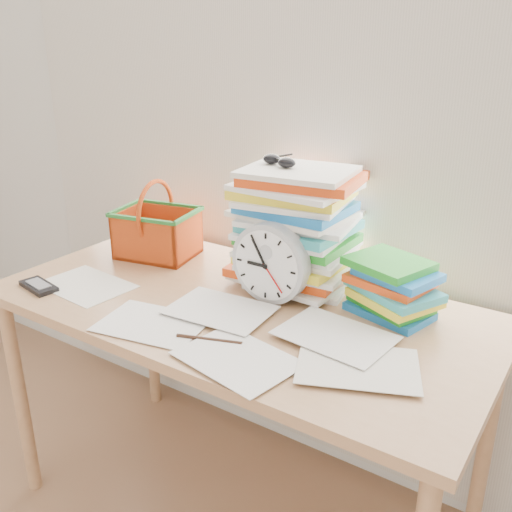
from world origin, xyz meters
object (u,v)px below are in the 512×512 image
Objects in this scene: paper_stack at (295,228)px; clock at (271,263)px; book_stack at (390,288)px; calculator at (39,286)px; desk at (238,327)px; basket at (156,219)px.

clock is at bearing -87.00° from paper_stack.
calculator is (-0.92, -0.42, -0.07)m from book_stack.
desk is 4.02× the size of paper_stack.
calculator is (-0.55, -0.24, 0.08)m from desk.
paper_stack is (0.06, 0.21, 0.25)m from desk.
calculator is (-0.61, -0.45, -0.17)m from paper_stack.
book_stack is 1.90× the size of calculator.
paper_stack is at bearing 173.95° from book_stack.
clock is 0.69m from calculator.
calculator is at bearing -116.60° from basket.
book_stack is at bearing 35.28° from calculator.
basket is (-0.51, 0.09, 0.01)m from clock.
basket is (-0.44, 0.16, 0.20)m from desk.
clock is (0.01, -0.15, -0.06)m from paper_stack.
book_stack reaches higher than calculator.
paper_stack reaches higher than book_stack.
calculator is at bearing -153.27° from clock.
basket is at bearing -178.41° from book_stack.
clock is at bearing 44.26° from desk.
calculator reaches higher than desk.
basket reaches higher than desk.
clock is at bearing -159.70° from book_stack.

